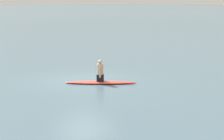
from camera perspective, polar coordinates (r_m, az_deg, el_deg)
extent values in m
plane|color=slate|center=(17.84, -4.32, -1.59)|extent=(400.00, 400.00, 0.00)
ellipsoid|color=#D84C3F|center=(17.26, -1.74, -1.80)|extent=(2.63, 2.73, 0.11)
cube|color=black|center=(17.22, -1.74, -1.15)|extent=(0.40, 0.41, 0.30)
cylinder|color=#D6AD8E|center=(17.15, -1.75, 0.08)|extent=(0.39, 0.39, 0.49)
sphere|color=#D6AD8E|center=(17.09, -1.76, 1.19)|extent=(0.20, 0.20, 0.20)
cylinder|color=#D6AD8E|center=(16.99, -1.77, -0.23)|extent=(0.11, 0.11, 0.54)
cylinder|color=#D6AD8E|center=(17.32, -1.72, -0.03)|extent=(0.11, 0.11, 0.54)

